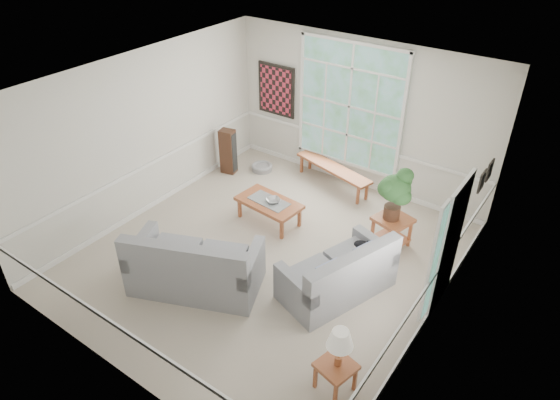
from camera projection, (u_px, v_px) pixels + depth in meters
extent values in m
cube|color=#AFA292|center=(268.00, 256.00, 8.44)|extent=(5.50, 6.00, 0.01)
cube|color=white|center=(266.00, 84.00, 6.81)|extent=(5.50, 6.00, 0.02)
cube|color=silver|center=(359.00, 115.00, 9.68)|extent=(5.50, 0.02, 3.00)
cube|color=silver|center=(107.00, 290.00, 5.57)|extent=(5.50, 0.02, 3.00)
cube|color=silver|center=(144.00, 134.00, 8.96)|extent=(0.02, 6.00, 3.00)
cube|color=silver|center=(442.00, 243.00, 6.29)|extent=(0.02, 6.00, 3.00)
cube|color=white|center=(350.00, 106.00, 9.67)|extent=(2.30, 0.08, 2.40)
cube|color=white|center=(449.00, 246.00, 6.96)|extent=(0.08, 0.90, 2.10)
cube|color=white|center=(433.00, 264.00, 6.48)|extent=(0.08, 0.26, 1.90)
cube|color=maroon|center=(276.00, 90.00, 10.53)|extent=(0.90, 0.06, 1.10)
cube|color=black|center=(481.00, 181.00, 7.48)|extent=(0.04, 0.26, 0.32)
cube|color=black|center=(489.00, 170.00, 7.75)|extent=(0.04, 0.26, 0.32)
cube|color=gray|center=(337.00, 267.00, 7.47)|extent=(1.41, 1.92, 0.93)
cube|color=gray|center=(195.00, 258.00, 7.55)|extent=(2.18, 1.67, 1.05)
cube|color=#964D2B|center=(269.00, 211.00, 9.16)|extent=(1.24, 0.76, 0.44)
imported|color=#9A9A9F|center=(273.00, 200.00, 9.00)|extent=(0.42, 0.42, 0.08)
cube|color=#964D2B|center=(333.00, 176.00, 10.25)|extent=(1.87, 0.82, 0.43)
cube|color=#964D2B|center=(391.00, 231.00, 8.54)|extent=(0.69, 0.69, 0.56)
cube|color=#964D2B|center=(335.00, 376.00, 6.13)|extent=(0.52, 0.52, 0.44)
cylinder|color=gray|center=(262.00, 167.00, 10.87)|extent=(0.60, 0.60, 0.13)
cube|color=#3D2316|center=(228.00, 151.00, 10.58)|extent=(0.35, 0.30, 0.98)
ellipsoid|color=black|center=(363.00, 245.00, 7.79)|extent=(0.34, 0.29, 0.14)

